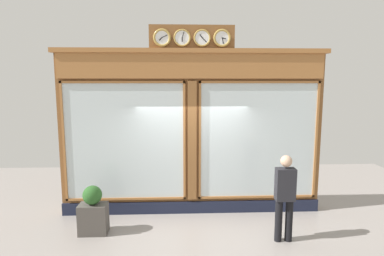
% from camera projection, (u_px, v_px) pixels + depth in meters
% --- Properties ---
extents(shop_facade, '(6.09, 0.42, 4.27)m').
position_uv_depth(shop_facade, '(192.00, 132.00, 7.39)').
color(shop_facade, brown).
rests_on(shop_facade, ground_plane).
extents(pedestrian, '(0.37, 0.23, 1.69)m').
position_uv_depth(pedestrian, '(285.00, 195.00, 6.08)').
color(pedestrian, black).
rests_on(pedestrian, ground_plane).
extents(planter_box, '(0.56, 0.36, 0.62)m').
position_uv_depth(planter_box, '(93.00, 219.00, 6.47)').
color(planter_box, '#4C4742').
rests_on(planter_box, ground_plane).
extents(planter_shrub, '(0.38, 0.38, 0.38)m').
position_uv_depth(planter_shrub, '(92.00, 195.00, 6.40)').
color(planter_shrub, '#285623').
rests_on(planter_shrub, planter_box).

